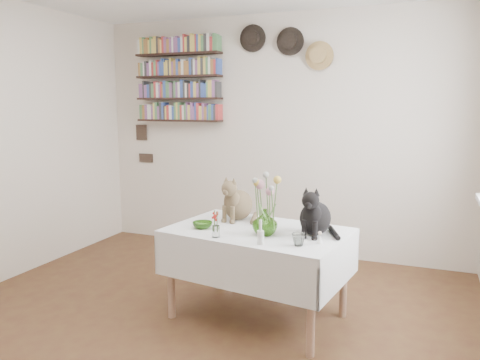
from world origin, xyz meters
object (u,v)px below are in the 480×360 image
at_px(dining_table, 258,252).
at_px(black_cat, 316,209).
at_px(flower_vase, 265,222).
at_px(tabby_cat, 238,197).
at_px(bookshelf_unit, 179,80).

bearing_deg(dining_table, black_cat, 5.21).
xyz_separation_m(dining_table, flower_vase, (0.09, -0.11, 0.26)).
xyz_separation_m(tabby_cat, flower_vase, (0.34, -0.36, -0.09)).
distance_m(tabby_cat, black_cat, 0.69).
xyz_separation_m(dining_table, black_cat, (0.41, 0.04, 0.34)).
relative_size(black_cat, flower_vase, 1.93).
bearing_deg(flower_vase, dining_table, 128.74).
bearing_deg(black_cat, bookshelf_unit, 144.90).
height_order(dining_table, tabby_cat, tabby_cat).
distance_m(black_cat, bookshelf_unit, 2.60).
bearing_deg(dining_table, tabby_cat, 135.64).
bearing_deg(black_cat, flower_vase, -151.46).
height_order(dining_table, bookshelf_unit, bookshelf_unit).
bearing_deg(black_cat, tabby_cat, 165.85).
xyz_separation_m(dining_table, tabby_cat, (-0.25, 0.24, 0.35)).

